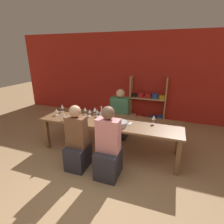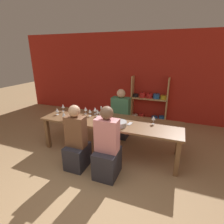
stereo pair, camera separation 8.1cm
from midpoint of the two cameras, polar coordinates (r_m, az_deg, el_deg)
name	(u,v)px [view 2 (the right image)]	position (r m, az deg, el deg)	size (l,w,h in m)	color
ground_plane	(83,199)	(2.97, -8.74, -26.25)	(18.00, 18.00, 0.00)	tan
wall_back_red	(141,77)	(5.77, 9.82, 11.27)	(8.80, 0.06, 2.70)	red
shelf_unit	(149,104)	(5.69, 12.47, 2.56)	(1.13, 0.30, 1.39)	tan
dining_table	(110,123)	(3.73, 0.08, -3.72)	(2.95, 0.89, 0.73)	brown
mixing_bowl	(119,123)	(3.41, 3.09, -3.73)	(0.30, 0.30, 0.09)	#B7BABC
wine_bottle_green	(101,116)	(3.55, -2.85, -1.36)	(0.08, 0.08, 0.34)	#B2C6C1
wine_glass_empty_a	(63,106)	(4.37, -15.23, 1.86)	(0.07, 0.07, 0.18)	white
wine_glass_empty_b	(74,108)	(4.18, -11.66, 1.44)	(0.07, 0.07, 0.19)	white
wine_glass_red_a	(154,118)	(3.57, 14.07, -1.95)	(0.08, 0.08, 0.17)	white
wine_glass_white_a	(64,114)	(3.80, -14.90, -0.77)	(0.08, 0.08, 0.18)	white
wine_glass_white_b	(90,111)	(3.92, -6.65, 0.22)	(0.07, 0.07, 0.16)	white
wine_glass_red_b	(95,109)	(4.05, -4.96, 0.90)	(0.08, 0.08, 0.16)	white
wine_glass_white_c	(85,109)	(4.07, -8.10, 0.96)	(0.07, 0.07, 0.17)	white
wine_glass_red_c	(97,112)	(3.91, -4.17, 0.15)	(0.07, 0.07, 0.16)	white
wine_glass_white_d	(57,110)	(4.17, -16.99, 0.54)	(0.08, 0.08, 0.16)	white
cell_phone	(130,124)	(3.53, 6.50, -3.82)	(0.10, 0.16, 0.01)	silver
person_near_a	(77,145)	(3.36, -10.74, -10.55)	(0.37, 0.46, 1.24)	#2D2D38
person_far_a	(121,119)	(4.54, 3.34, -2.37)	(0.46, 0.57, 1.24)	#2D2D38
person_near_b	(107,151)	(3.08, -0.83, -12.71)	(0.39, 0.49, 1.29)	#2D2D38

